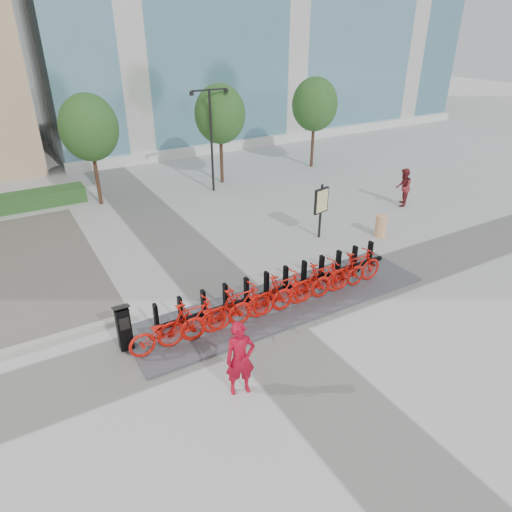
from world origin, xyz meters
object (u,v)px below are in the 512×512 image
kiosk (124,327)px  pedestrian (403,187)px  worker_red (240,359)px  bike_0 (167,331)px  map_sign (321,203)px  construction_barrel (381,226)px

kiosk → pedestrian: bearing=17.6°
kiosk → worker_red: 3.44m
bike_0 → pedestrian: bearing=-71.0°
map_sign → construction_barrel: bearing=-39.6°
construction_barrel → map_sign: 2.71m
kiosk → map_sign: (8.80, 3.15, 0.74)m
kiosk → construction_barrel: 11.21m
kiosk → construction_barrel: bearing=12.1°
worker_red → map_sign: 9.16m
bike_0 → map_sign: map_sign is taller
bike_0 → pedestrian: 14.15m
construction_barrel → map_sign: size_ratio=0.40×
worker_red → pedestrian: size_ratio=1.07×
bike_0 → construction_barrel: 10.37m
kiosk → pedestrian: 14.90m
worker_red → pedestrian: 14.22m
pedestrian → construction_barrel: bearing=-7.2°
kiosk → pedestrian: (14.34, 4.05, 0.16)m
construction_barrel → bike_0: bearing=-165.7°
bike_0 → pedestrian: size_ratio=1.17×
kiosk → bike_0: bearing=-28.2°
pedestrian → map_sign: 5.64m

